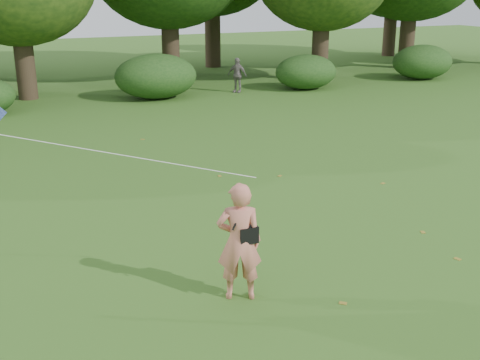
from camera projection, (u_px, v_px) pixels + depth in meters
name	position (u px, v px, depth m)	size (l,w,h in m)	color
ground	(308.00, 312.00, 8.93)	(100.00, 100.00, 0.00)	#265114
man_kite_flyer	(239.00, 242.00, 9.07)	(0.68, 0.45, 1.87)	#D37763
bystander_right	(237.00, 75.00, 26.84)	(0.90, 0.38, 1.54)	slate
crossbody_bag	(247.00, 234.00, 9.05)	(0.43, 0.20, 0.73)	black
shrub_band	(67.00, 85.00, 23.66)	(39.15, 3.22, 1.88)	#264919
fallen_leaves	(326.00, 234.00, 11.68)	(8.35, 14.69, 0.01)	olive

